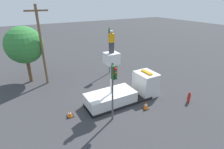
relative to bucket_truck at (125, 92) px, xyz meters
The scene contains 10 objects.
ground_plane 1.11m from the bucket_truck, behind, with size 120.00×120.00×0.00m, color #38383A.
bucket_truck is the anchor object (origin of this frame).
worker 4.97m from the bucket_truck, behind, with size 0.40×0.26×1.75m.
traffic_light_pole 3.96m from the bucket_truck, 139.56° to the right, with size 0.34×0.57×4.72m.
traffic_light_across 7.30m from the bucket_truck, 73.13° to the left, with size 0.34×0.57×5.65m.
fire_hydrant 5.83m from the bucket_truck, 32.53° to the right, with size 0.49×0.25×1.04m.
traffic_cone_rear 5.23m from the bucket_truck, behind, with size 0.53×0.53×0.58m.
traffic_cone_curbside 2.29m from the bucket_truck, 68.78° to the right, with size 0.47×0.47×0.70m.
tree_left_bg 11.71m from the bucket_truck, 129.17° to the left, with size 3.93×3.93×6.20m.
utility_pole 9.86m from the bucket_truck, 127.14° to the left, with size 2.20×0.26×8.29m.
Camera 1 is at (-7.26, -11.63, 8.72)m, focal length 28.00 mm.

